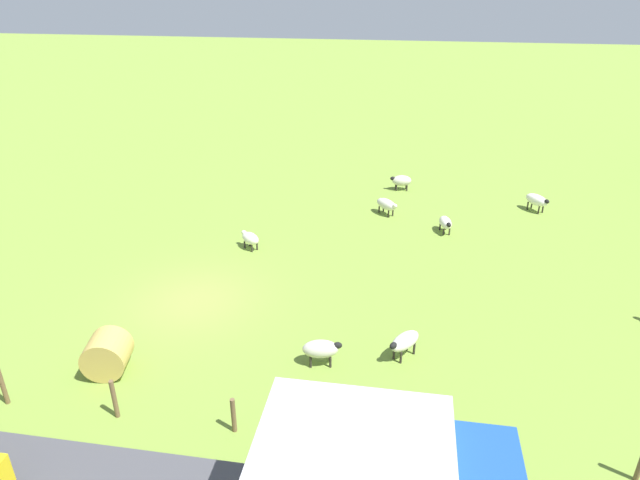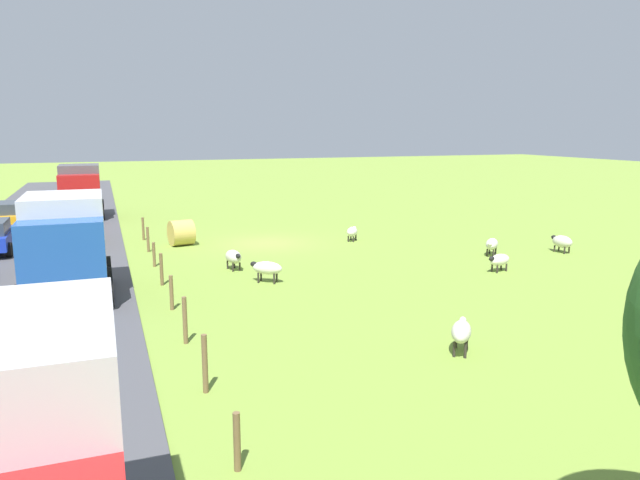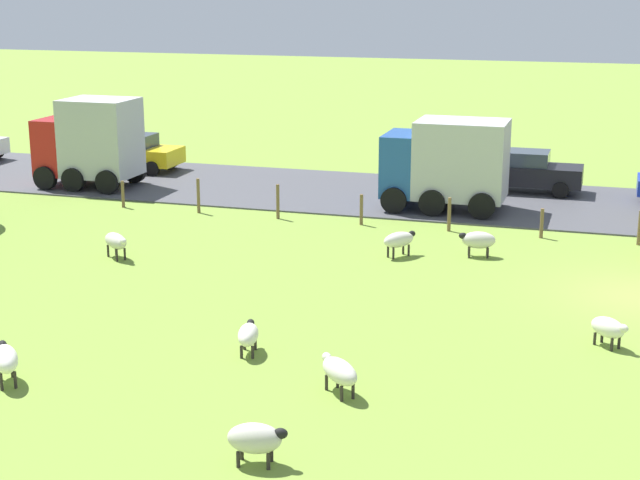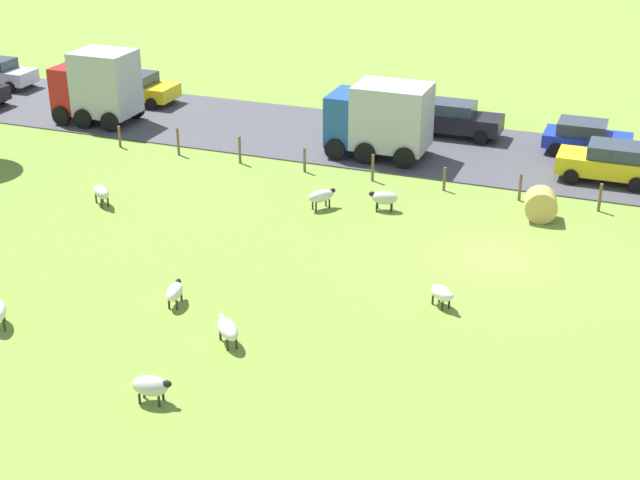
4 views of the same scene
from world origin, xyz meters
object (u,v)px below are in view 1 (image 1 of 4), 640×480
(sheep_2, at_px, (404,341))
(hay_bale_0, at_px, (107,354))
(sheep_3, at_px, (387,204))
(sheep_1, at_px, (537,200))
(sheep_4, at_px, (446,223))
(sheep_0, at_px, (321,349))
(sheep_5, at_px, (250,238))
(sheep_7, at_px, (401,181))

(sheep_2, distance_m, hay_bale_0, 8.47)
(hay_bale_0, bearing_deg, sheep_3, 150.40)
(sheep_2, bearing_deg, sheep_1, 154.14)
(sheep_3, distance_m, sheep_4, 3.06)
(sheep_1, relative_size, sheep_2, 1.05)
(sheep_0, relative_size, sheep_5, 1.18)
(sheep_3, bearing_deg, hay_bale_0, -29.60)
(sheep_1, bearing_deg, sheep_5, -63.99)
(sheep_5, relative_size, hay_bale_0, 0.82)
(sheep_2, bearing_deg, hay_bale_0, -76.28)
(sheep_3, bearing_deg, sheep_2, 5.80)
(sheep_4, bearing_deg, sheep_5, -70.14)
(sheep_2, xyz_separation_m, hay_bale_0, (2.01, -8.22, 0.07))
(sheep_0, distance_m, hay_bale_0, 6.01)
(sheep_0, xyz_separation_m, sheep_4, (-9.73, 3.90, -0.06))
(hay_bale_0, bearing_deg, sheep_5, 167.18)
(sheep_4, height_order, hay_bale_0, hay_bale_0)
(sheep_7, height_order, hay_bale_0, hay_bale_0)
(sheep_3, xyz_separation_m, sheep_5, (4.43, -5.29, -0.04))
(sheep_1, xyz_separation_m, sheep_7, (-1.83, -6.36, -0.06))
(sheep_1, bearing_deg, hay_bale_0, -44.94)
(sheep_7, xyz_separation_m, hay_bale_0, (15.96, -7.73, 0.11))
(sheep_0, height_order, sheep_5, sheep_0)
(sheep_4, bearing_deg, hay_bale_0, -41.58)
(sheep_4, height_order, sheep_7, sheep_7)
(sheep_3, height_order, sheep_4, sheep_3)
(sheep_2, height_order, sheep_5, sheep_2)
(sheep_4, bearing_deg, sheep_1, 125.75)
(sheep_7, bearing_deg, sheep_3, -9.86)
(sheep_1, distance_m, hay_bale_0, 19.95)
(sheep_0, height_order, hay_bale_0, hay_bale_0)
(sheep_1, height_order, sheep_4, sheep_1)
(sheep_4, distance_m, hay_bale_0, 14.72)
(sheep_4, relative_size, sheep_5, 1.15)
(sheep_1, xyz_separation_m, sheep_4, (3.11, -4.32, -0.09))
(sheep_0, xyz_separation_m, sheep_7, (-14.68, 1.87, -0.03))
(sheep_2, distance_m, sheep_7, 13.96)
(sheep_2, relative_size, sheep_4, 1.03)
(sheep_2, xyz_separation_m, sheep_3, (-10.58, -1.07, -0.03))
(sheep_3, distance_m, sheep_7, 3.42)
(sheep_7, bearing_deg, sheep_5, -36.99)
(sheep_2, relative_size, sheep_3, 1.00)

